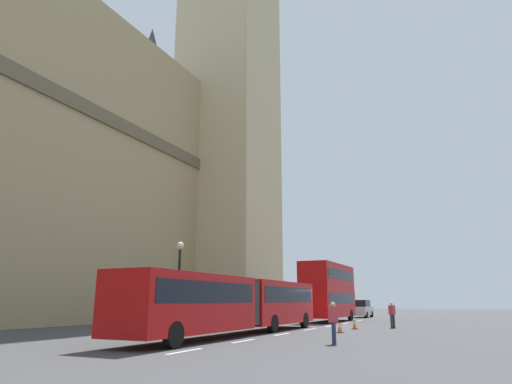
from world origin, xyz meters
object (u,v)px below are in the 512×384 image
Objects in this scene: double_decker_bus at (328,290)px; traffic_cone_middle at (355,325)px; pedestrian_by_kerb at (392,314)px; clock_tower at (230,8)px; sedan_lead at (361,309)px; street_lamp at (179,279)px; articulated_bus at (238,301)px; traffic_cone_west at (340,328)px; pedestrian_near_cones at (333,321)px.

double_decker_bus reaches higher than traffic_cone_middle.
clock_tower is at bearing 55.32° from pedestrian_by_kerb.
double_decker_bus is 11.58m from sedan_lead.
clock_tower is 44.48m from street_lamp.
articulated_bus reaches higher than traffic_cone_west.
pedestrian_by_kerb is (-18.96, -6.19, -0.00)m from sedan_lead.
street_lamp is at bearing -157.58° from clock_tower.
clock_tower is 131.19× the size of traffic_cone_middle.
sedan_lead reaches higher than traffic_cone_middle.
sedan_lead is (4.80, -14.28, -39.02)m from clock_tower.
pedestrian_near_cones reaches higher than traffic_cone_middle.
double_decker_bus is 10.94m from traffic_cone_middle.
pedestrian_near_cones is (-26.88, -20.03, -39.02)m from clock_tower.
sedan_lead is at bearing -71.43° from clock_tower.
articulated_bus is 17.33m from double_decker_bus.
pedestrian_by_kerb reaches higher than traffic_cone_west.
traffic_cone_west is at bearing -49.27° from articulated_bus.
street_lamp is 14.25m from pedestrian_by_kerb.
clock_tower reaches higher than traffic_cone_west.
clock_tower is 8.18× the size of double_decker_bus.
traffic_cone_middle is at bearing -30.31° from articulated_bus.
clock_tower is 41.83m from sedan_lead.
articulated_bus reaches higher than sedan_lead.
traffic_cone_middle is (-21.13, -4.16, -0.63)m from sedan_lead.
clock_tower is 45.02× the size of pedestrian_near_cones.
clock_tower reaches higher than double_decker_bus.
articulated_bus is at bearing 179.43° from sedan_lead.
sedan_lead is 21.55m from traffic_cone_middle.
street_lamp is (-2.91, 8.99, 2.77)m from traffic_cone_west.
street_lamp is (-6.65, 8.95, 2.77)m from traffic_cone_middle.
sedan_lead is 19.94m from pedestrian_by_kerb.
sedan_lead is at bearing 9.59° from traffic_cone_west.
street_lamp reaches higher than pedestrian_by_kerb.
articulated_bus is 10.67× the size of pedestrian_by_kerb.
clock_tower is at bearing 22.42° from street_lamp.
pedestrian_by_kerb is (2.18, -2.03, 0.63)m from traffic_cone_middle.
clock_tower is 47.20m from articulated_bus.
articulated_bus is 6.77m from pedestrian_near_cones.
clock_tower is at bearing 48.46° from traffic_cone_middle.
traffic_cone_middle is 0.11× the size of street_lamp.
articulated_bus is 3.42× the size of street_lamp.
double_decker_bus is (17.30, 0.00, 0.96)m from articulated_bus.
pedestrian_near_cones is 12.73m from pedestrian_by_kerb.
traffic_cone_west is at bearing -72.08° from street_lamp.
sedan_lead is 32.20m from pedestrian_near_cones.
pedestrian_near_cones is (-2.94, -6.04, -0.83)m from articulated_bus.
double_decker_bus is 16.05× the size of traffic_cone_middle.
pedestrian_by_kerb is (9.78, -6.47, -0.83)m from articulated_bus.
clock_tower is at bearing 36.70° from pedestrian_near_cones.
clock_tower is 4.22× the size of articulated_bus.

